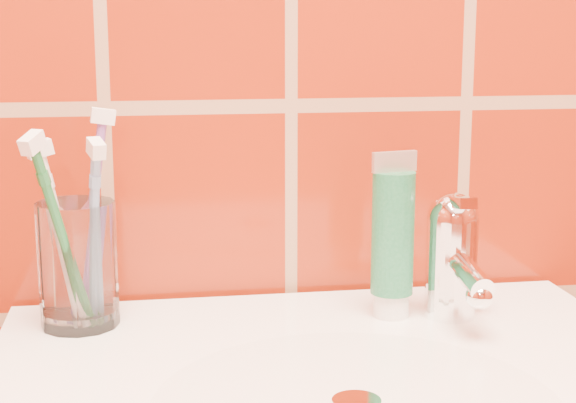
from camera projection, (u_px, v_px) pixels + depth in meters
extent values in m
cylinder|color=white|center=(357.00, 402.00, 0.64)|extent=(0.04, 0.04, 0.00)
cylinder|color=white|center=(78.00, 264.00, 0.80)|extent=(0.08, 0.08, 0.12)
cylinder|color=white|center=(391.00, 304.00, 0.83)|extent=(0.03, 0.03, 0.02)
cylinder|color=#17613B|center=(393.00, 233.00, 0.82)|extent=(0.04, 0.04, 0.12)
cube|color=beige|center=(395.00, 162.00, 0.81)|extent=(0.04, 0.01, 0.02)
cylinder|color=white|center=(451.00, 268.00, 0.83)|extent=(0.05, 0.05, 0.09)
sphere|color=white|center=(453.00, 218.00, 0.82)|extent=(0.05, 0.05, 0.05)
cylinder|color=white|center=(466.00, 271.00, 0.79)|extent=(0.02, 0.09, 0.03)
cube|color=white|center=(458.00, 202.00, 0.80)|extent=(0.02, 0.06, 0.01)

